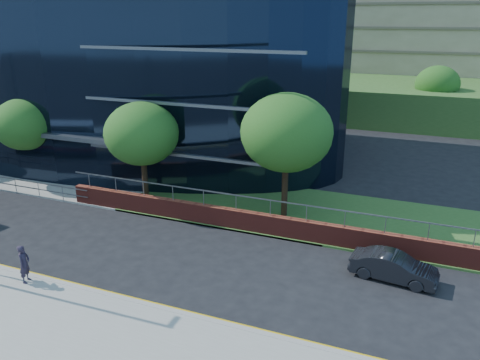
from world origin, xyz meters
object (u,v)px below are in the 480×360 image
at_px(parked_car, 394,267).
at_px(pedestrian, 24,264).
at_px(tree_far_d, 287,133).
at_px(tree_far_b, 25,124).
at_px(tree_dist_e, 437,84).
at_px(tree_far_c, 142,134).

xyz_separation_m(parked_car, pedestrian, (-15.23, -6.53, 0.40)).
bearing_deg(tree_far_d, tree_far_b, -178.49).
xyz_separation_m(tree_far_b, parked_car, (25.67, -4.47, -3.57)).
distance_m(tree_dist_e, pedestrian, 44.82).
height_order(tree_dist_e, pedestrian, tree_dist_e).
distance_m(tree_far_c, parked_car, 16.63).
bearing_deg(tree_far_b, pedestrian, -46.48).
xyz_separation_m(tree_far_c, parked_car, (15.67, -3.97, -3.90)).
xyz_separation_m(tree_dist_e, pedestrian, (-16.55, -41.50, -3.50)).
distance_m(tree_far_c, tree_far_d, 9.08).
xyz_separation_m(tree_dist_e, parked_car, (-1.33, -34.97, -3.90)).
height_order(tree_far_b, tree_dist_e, tree_dist_e).
bearing_deg(tree_far_c, tree_dist_e, 61.26).
relative_size(parked_car, pedestrian, 2.18).
distance_m(tree_far_c, tree_dist_e, 35.36).
distance_m(tree_dist_e, parked_car, 35.21).
xyz_separation_m(tree_far_b, tree_far_d, (19.00, 0.50, 0.98)).
relative_size(tree_far_c, parked_car, 1.68).
bearing_deg(tree_far_b, tree_far_c, -2.86).
xyz_separation_m(tree_far_c, tree_dist_e, (17.00, 31.00, 0.00)).
bearing_deg(tree_far_c, tree_far_d, 6.34).
xyz_separation_m(tree_far_b, tree_far_c, (10.00, -0.50, 0.33)).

